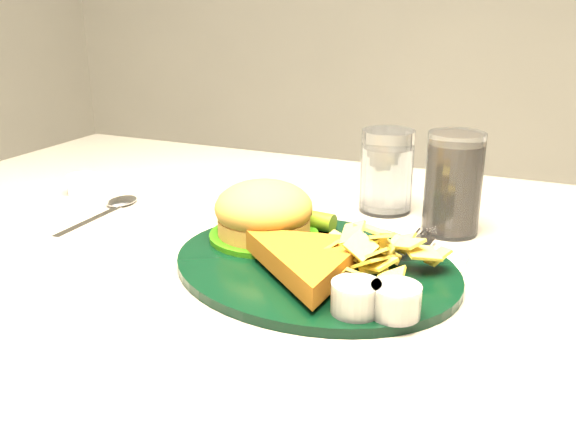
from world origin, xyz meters
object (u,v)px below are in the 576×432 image
at_px(cola_glass, 453,184).
at_px(fork_napkin, 401,265).
at_px(water_glass, 387,171).

relative_size(cola_glass, fork_napkin, 0.74).
distance_m(cola_glass, fork_napkin, 0.15).
bearing_deg(fork_napkin, cola_glass, 81.52).
distance_m(water_glass, cola_glass, 0.11).
bearing_deg(cola_glass, water_glass, 153.33).
xyz_separation_m(water_glass, fork_napkin, (0.07, -0.18, -0.05)).
xyz_separation_m(water_glass, cola_glass, (0.09, -0.05, 0.01)).
bearing_deg(cola_glass, fork_napkin, -100.05).
bearing_deg(water_glass, fork_napkin, -68.95).
xyz_separation_m(cola_glass, fork_napkin, (-0.02, -0.14, -0.06)).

